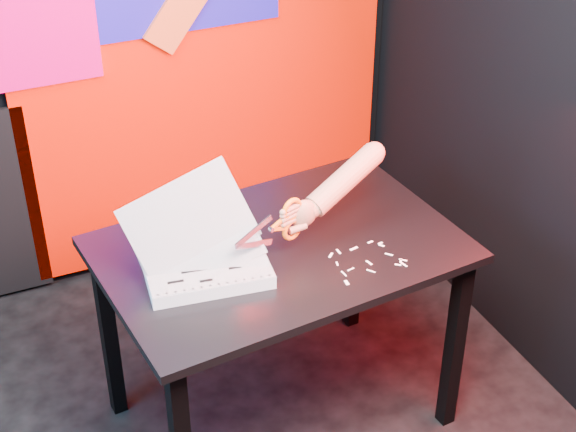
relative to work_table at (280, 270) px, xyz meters
name	(u,v)px	position (x,y,z in m)	size (l,w,h in m)	color
room	(143,164)	(-0.50, -0.35, 0.70)	(3.01, 3.01, 2.71)	black
backdrop	(60,79)	(-0.44, 1.11, 0.30)	(2.88, 0.05, 2.08)	#EA1000
work_table	(280,270)	(0.00, 0.00, 0.00)	(1.20, 0.85, 0.75)	black
printout_stack	(205,264)	(-0.27, -0.04, 0.13)	(0.44, 0.32, 0.35)	silver
scissors	(288,221)	(0.00, -0.06, 0.23)	(0.26, 0.09, 0.15)	#9BA8C0
hand_forearm	(338,185)	(0.21, 0.01, 0.27)	(0.42, 0.17, 0.19)	#A36B53
paper_clippings	(367,259)	(0.22, -0.18, 0.10)	(0.23, 0.18, 0.00)	white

